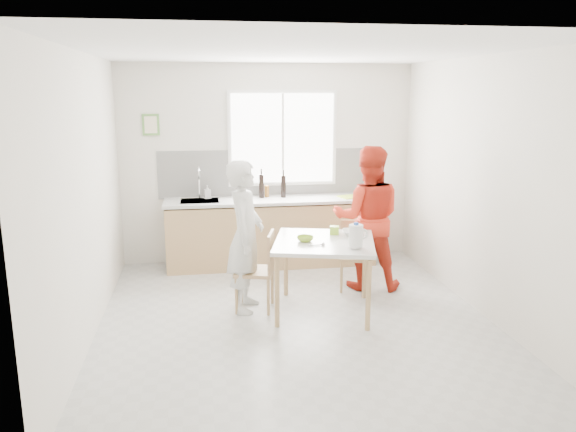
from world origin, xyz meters
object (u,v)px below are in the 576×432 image
(bowl_green, at_px, (305,239))
(wine_bottle_a, at_px, (261,186))
(dining_table, at_px, (324,248))
(bowl_white, at_px, (353,233))
(milk_jug, at_px, (356,236))
(chair_far, at_px, (355,252))
(wine_bottle_b, at_px, (283,186))
(person_red, at_px, (368,218))
(chair_left, at_px, (260,267))
(person_white, at_px, (245,236))

(bowl_green, bearing_deg, wine_bottle_a, 97.91)
(bowl_green, bearing_deg, dining_table, -0.34)
(bowl_white, xyz_separation_m, milk_jug, (-0.11, -0.52, 0.11))
(chair_far, height_order, wine_bottle_b, wine_bottle_b)
(chair_far, distance_m, milk_jug, 1.19)
(chair_far, distance_m, person_red, 0.43)
(chair_far, xyz_separation_m, wine_bottle_b, (-0.70, 1.14, 0.62))
(dining_table, relative_size, person_red, 0.73)
(milk_jug, relative_size, wine_bottle_b, 0.83)
(chair_left, bearing_deg, milk_jug, 74.53)
(milk_jug, bearing_deg, person_red, 81.74)
(chair_far, distance_m, wine_bottle_b, 1.48)
(chair_far, relative_size, wine_bottle_a, 2.53)
(chair_left, distance_m, person_white, 0.38)
(chair_left, height_order, bowl_green, chair_left)
(person_red, height_order, wine_bottle_a, person_red)
(dining_table, distance_m, bowl_green, 0.23)
(chair_far, height_order, person_white, person_white)
(person_white, bearing_deg, dining_table, -90.00)
(dining_table, xyz_separation_m, person_white, (-0.82, 0.21, 0.11))
(dining_table, height_order, chair_left, chair_left)
(wine_bottle_a, distance_m, wine_bottle_b, 0.30)
(person_red, xyz_separation_m, wine_bottle_b, (-0.84, 1.15, 0.21))
(bowl_green, bearing_deg, bowl_white, 16.59)
(person_red, distance_m, milk_jug, 1.12)
(person_white, bearing_deg, person_red, -57.95)
(person_white, bearing_deg, wine_bottle_b, -7.51)
(person_white, height_order, bowl_green, person_white)
(dining_table, height_order, person_white, person_white)
(bowl_green, bearing_deg, person_red, 37.77)
(person_red, height_order, wine_bottle_b, person_red)
(chair_far, distance_m, wine_bottle_a, 1.65)
(chair_left, height_order, person_white, person_white)
(dining_table, relative_size, chair_left, 1.45)
(chair_left, bearing_deg, dining_table, 90.00)
(chair_far, xyz_separation_m, wine_bottle_a, (-1.00, 1.14, 0.63))
(milk_jug, height_order, wine_bottle_a, wine_bottle_a)
(chair_far, bearing_deg, bowl_green, -122.56)
(person_white, height_order, wine_bottle_b, person_white)
(person_red, bearing_deg, person_white, 32.05)
(dining_table, relative_size, bowl_white, 5.31)
(wine_bottle_a, bearing_deg, person_red, -45.52)
(wine_bottle_a, bearing_deg, chair_left, -96.84)
(person_white, bearing_deg, chair_left, -90.00)
(wine_bottle_b, bearing_deg, person_red, -53.93)
(chair_far, bearing_deg, wine_bottle_b, 136.10)
(wine_bottle_b, bearing_deg, wine_bottle_a, 178.60)
(bowl_green, bearing_deg, milk_jug, -38.00)
(person_red, xyz_separation_m, bowl_white, (-0.32, -0.52, -0.04))
(dining_table, distance_m, milk_jug, 0.48)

